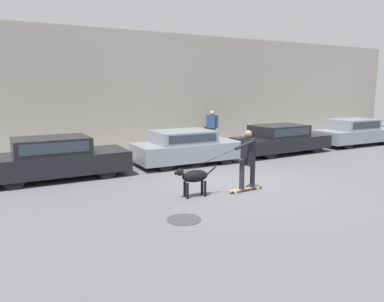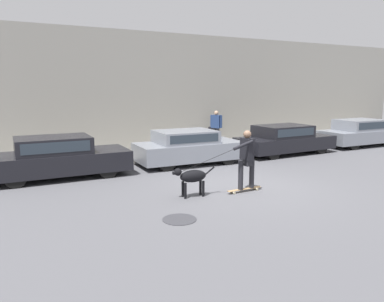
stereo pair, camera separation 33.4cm
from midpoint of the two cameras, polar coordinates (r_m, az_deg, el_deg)
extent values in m
plane|color=#545459|center=(11.04, 7.08, -5.50)|extent=(36.00, 36.00, 0.00)
cube|color=gray|center=(17.06, -7.55, 8.82)|extent=(32.00, 0.30, 5.27)
cube|color=#A39E93|center=(16.09, -5.61, -0.36)|extent=(30.00, 2.28, 0.15)
cylinder|color=black|center=(13.69, -15.28, -1.39)|extent=(0.66, 0.21, 0.65)
cylinder|color=black|center=(12.25, -13.61, -2.60)|extent=(0.66, 0.21, 0.65)
cylinder|color=black|center=(13.35, -26.59, -2.36)|extent=(0.66, 0.21, 0.65)
cylinder|color=black|center=(11.87, -26.28, -3.74)|extent=(0.66, 0.21, 0.65)
cube|color=black|center=(12.68, -20.43, -1.68)|extent=(4.37, 1.81, 0.63)
cube|color=black|center=(12.57, -21.37, 0.80)|extent=(2.27, 1.61, 0.51)
cube|color=#28333D|center=(11.78, -20.87, 0.40)|extent=(1.98, 0.04, 0.32)
cylinder|color=black|center=(15.42, 1.41, 0.13)|extent=(0.63, 0.22, 0.63)
cylinder|color=black|center=(14.10, 4.49, -0.81)|extent=(0.63, 0.22, 0.63)
cylinder|color=black|center=(14.40, -7.24, -0.64)|extent=(0.63, 0.22, 0.63)
cylinder|color=black|center=(12.98, -4.82, -1.74)|extent=(0.63, 0.22, 0.63)
cube|color=gray|center=(14.14, -1.44, 0.05)|extent=(4.05, 1.92, 0.64)
cube|color=gray|center=(13.99, -2.04, 2.21)|extent=(2.22, 1.68, 0.46)
cube|color=#28333D|center=(13.27, -0.52, 1.90)|extent=(1.91, 0.07, 0.29)
cylinder|color=black|center=(18.37, 14.31, 1.41)|extent=(0.65, 0.22, 0.64)
cylinder|color=black|center=(17.33, 17.91, 0.75)|extent=(0.65, 0.22, 0.64)
cylinder|color=black|center=(16.57, 7.64, 0.75)|extent=(0.65, 0.22, 0.64)
cylinder|color=black|center=(15.41, 11.19, -0.03)|extent=(0.65, 0.22, 0.64)
cube|color=black|center=(16.86, 12.91, 1.27)|extent=(4.43, 1.89, 0.56)
cube|color=black|center=(16.67, 12.54, 3.03)|extent=(2.31, 1.66, 0.50)
cube|color=#28333D|center=(16.10, 14.50, 2.81)|extent=(2.00, 0.06, 0.32)
cylinder|color=black|center=(21.97, 23.82, 2.24)|extent=(0.68, 0.22, 0.67)
cylinder|color=black|center=(19.93, 18.95, 1.86)|extent=(0.68, 0.22, 0.67)
cylinder|color=black|center=(18.95, 22.23, 1.28)|extent=(0.68, 0.22, 0.67)
cube|color=gray|center=(20.44, 23.11, 2.24)|extent=(4.41, 1.85, 0.59)
cube|color=gray|center=(20.25, 22.90, 3.77)|extent=(2.24, 1.62, 0.52)
cube|color=#28333D|center=(19.76, 24.66, 3.60)|extent=(1.93, 0.06, 0.33)
cylinder|color=black|center=(9.81, -1.68, -6.10)|extent=(0.07, 0.07, 0.42)
cylinder|color=black|center=(9.97, -2.09, -5.84)|extent=(0.07, 0.07, 0.42)
cylinder|color=black|center=(10.01, 1.04, -5.76)|extent=(0.07, 0.07, 0.42)
cylinder|color=black|center=(10.17, 0.60, -5.52)|extent=(0.07, 0.07, 0.42)
ellipsoid|color=black|center=(9.90, -0.52, -3.85)|extent=(0.76, 0.39, 0.33)
sphere|color=black|center=(9.70, -2.83, -3.24)|extent=(0.20, 0.20, 0.20)
cylinder|color=black|center=(9.67, -3.32, -3.38)|extent=(0.12, 0.10, 0.09)
cylinder|color=black|center=(10.08, 1.99, -3.03)|extent=(0.30, 0.07, 0.22)
cylinder|color=beige|center=(10.33, 5.76, -6.33)|extent=(0.07, 0.03, 0.07)
cylinder|color=beige|center=(10.45, 5.27, -6.14)|extent=(0.07, 0.03, 0.07)
cylinder|color=beige|center=(10.81, 9.13, -5.69)|extent=(0.07, 0.03, 0.07)
cylinder|color=beige|center=(10.92, 8.62, -5.52)|extent=(0.07, 0.03, 0.07)
cube|color=#A88456|center=(10.61, 7.24, -5.69)|extent=(1.10, 0.15, 0.02)
cylinder|color=#232328|center=(10.43, 6.69, -3.59)|extent=(0.14, 0.14, 0.82)
cylinder|color=#232328|center=(10.66, 8.33, -3.33)|extent=(0.14, 0.14, 0.82)
cube|color=#232328|center=(10.47, 7.56, -1.71)|extent=(0.18, 0.32, 0.16)
cube|color=black|center=(10.40, 7.61, 0.35)|extent=(0.21, 0.40, 0.60)
sphere|color=brown|center=(10.34, 7.66, 2.57)|extent=(0.22, 0.22, 0.22)
cylinder|color=black|center=(10.60, 6.79, 0.36)|extent=(0.09, 0.09, 0.57)
cylinder|color=black|center=(10.09, 7.09, 0.93)|extent=(0.57, 0.23, 0.28)
cylinder|color=black|center=(9.83, 1.49, -1.53)|extent=(1.47, 0.39, 0.59)
cylinder|color=#28282D|center=(17.76, 2.30, 2.23)|extent=(0.16, 0.16, 0.83)
cylinder|color=#28282D|center=(17.67, 2.79, 2.19)|extent=(0.16, 0.16, 0.83)
cube|color=navy|center=(17.64, 2.56, 4.52)|extent=(0.40, 0.49, 0.60)
cylinder|color=navy|center=(17.77, 1.82, 4.61)|extent=(0.10, 0.10, 0.57)
cylinder|color=navy|center=(17.50, 3.32, 4.52)|extent=(0.10, 0.10, 0.57)
sphere|color=tan|center=(17.61, 2.57, 5.83)|extent=(0.21, 0.21, 0.21)
cube|color=black|center=(17.82, 1.81, 3.27)|extent=(0.22, 0.29, 0.26)
cylinder|color=#38383D|center=(8.38, -2.39, -10.38)|extent=(0.76, 0.76, 0.01)
cylinder|color=#4C5156|center=(19.16, 16.75, 1.53)|extent=(0.17, 0.17, 0.58)
sphere|color=#4C5156|center=(19.12, 16.80, 2.51)|extent=(0.18, 0.18, 0.18)
camera|label=1|loc=(0.17, -90.84, -0.14)|focal=35.00mm
camera|label=2|loc=(0.17, 89.16, 0.14)|focal=35.00mm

